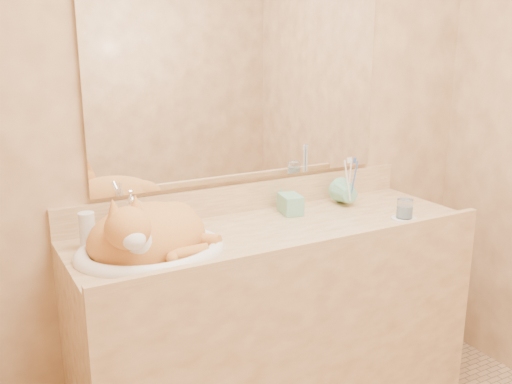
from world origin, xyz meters
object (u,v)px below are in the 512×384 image
sink_basin (150,231)px  cat (147,232)px  water_glass (405,209)px  toothbrush_cup (350,196)px  vanity_counter (276,326)px  soap_dispenser (296,196)px

sink_basin → cat: (-0.01, 0.02, -0.01)m
cat → water_glass: 1.04m
toothbrush_cup → water_glass: size_ratio=1.50×
toothbrush_cup → water_glass: (0.09, -0.24, -0.01)m
sink_basin → water_glass: bearing=-2.0°
vanity_counter → water_glass: 0.71m
vanity_counter → sink_basin: (-0.52, -0.02, 0.50)m
vanity_counter → sink_basin: size_ratio=3.14×
vanity_counter → cat: 0.72m
vanity_counter → cat: size_ratio=3.70×
toothbrush_cup → sink_basin: bearing=-174.2°
sink_basin → soap_dispenser: size_ratio=2.85×
vanity_counter → water_glass: water_glass is taller
sink_basin → water_glass: sink_basin is taller
cat → water_glass: (1.03, -0.16, -0.02)m
cat → toothbrush_cup: bearing=-3.1°
toothbrush_cup → water_glass: 0.26m
soap_dispenser → water_glass: size_ratio=2.33×
toothbrush_cup → water_glass: bearing=-69.3°
soap_dispenser → toothbrush_cup: soap_dispenser is taller
vanity_counter → sink_basin: sink_basin is taller
cat → soap_dispenser: size_ratio=2.42×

